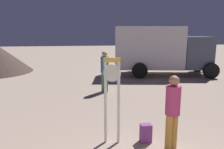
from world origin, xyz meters
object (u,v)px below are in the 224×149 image
backpack (146,133)px  box_truck_near (159,49)px  person_distant (105,69)px  standing_clock (112,92)px  person_near_clock (173,109)px

backpack → box_truck_near: box_truck_near is taller
person_distant → standing_clock: bearing=-94.4°
person_near_clock → person_distant: bearing=100.4°
person_distant → backpack: bearing=-84.4°
person_near_clock → person_distant: person_distant is taller
person_near_clock → box_truck_near: 9.16m
box_truck_near → backpack: bearing=-111.9°
person_distant → box_truck_near: 5.23m
person_near_clock → backpack: person_near_clock is taller
person_near_clock → person_distant: size_ratio=0.94×
backpack → box_truck_near: bearing=68.1°
standing_clock → box_truck_near: size_ratio=0.33×
standing_clock → box_truck_near: (4.15, 8.18, 0.33)m
person_near_clock → backpack: bearing=140.1°
backpack → person_near_clock: bearing=-39.9°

